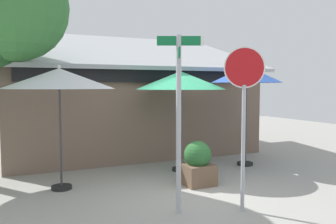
{
  "coord_description": "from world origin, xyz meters",
  "views": [
    {
      "loc": [
        -3.59,
        -6.74,
        2.25
      ],
      "look_at": [
        0.07,
        1.2,
        1.6
      ],
      "focal_mm": 37.88,
      "sensor_mm": 36.0,
      "label": 1
    }
  ],
  "objects_px": {
    "patio_umbrella_ivory_left": "(59,79)",
    "street_sign_post": "(179,108)",
    "stop_sign": "(244,99)",
    "patio_umbrella_forest_green_center": "(181,81)",
    "patio_umbrella_royal_blue_right": "(246,75)",
    "sidewalk_planter": "(198,164)"
  },
  "relations": [
    {
      "from": "patio_umbrella_royal_blue_right",
      "to": "street_sign_post",
      "type": "bearing_deg",
      "value": -142.59
    },
    {
      "from": "street_sign_post",
      "to": "stop_sign",
      "type": "relative_size",
      "value": 1.06
    },
    {
      "from": "stop_sign",
      "to": "patio_umbrella_forest_green_center",
      "type": "xyz_separation_m",
      "value": [
        0.35,
        3.17,
        0.36
      ]
    },
    {
      "from": "patio_umbrella_forest_green_center",
      "to": "patio_umbrella_royal_blue_right",
      "type": "height_order",
      "value": "patio_umbrella_royal_blue_right"
    },
    {
      "from": "stop_sign",
      "to": "patio_umbrella_forest_green_center",
      "type": "relative_size",
      "value": 1.09
    },
    {
      "from": "patio_umbrella_ivory_left",
      "to": "street_sign_post",
      "type": "bearing_deg",
      "value": -54.48
    },
    {
      "from": "patio_umbrella_forest_green_center",
      "to": "patio_umbrella_royal_blue_right",
      "type": "relative_size",
      "value": 0.94
    },
    {
      "from": "stop_sign",
      "to": "patio_umbrella_royal_blue_right",
      "type": "xyz_separation_m",
      "value": [
        2.31,
        2.99,
        0.52
      ]
    },
    {
      "from": "stop_sign",
      "to": "patio_umbrella_royal_blue_right",
      "type": "height_order",
      "value": "stop_sign"
    },
    {
      "from": "patio_umbrella_royal_blue_right",
      "to": "stop_sign",
      "type": "bearing_deg",
      "value": -127.73
    },
    {
      "from": "street_sign_post",
      "to": "stop_sign",
      "type": "bearing_deg",
      "value": -19.63
    },
    {
      "from": "street_sign_post",
      "to": "patio_umbrella_forest_green_center",
      "type": "relative_size",
      "value": 1.16
    },
    {
      "from": "street_sign_post",
      "to": "sidewalk_planter",
      "type": "relative_size",
      "value": 3.12
    },
    {
      "from": "street_sign_post",
      "to": "patio_umbrella_royal_blue_right",
      "type": "distance_m",
      "value": 4.34
    },
    {
      "from": "stop_sign",
      "to": "sidewalk_planter",
      "type": "distance_m",
      "value": 2.39
    },
    {
      "from": "stop_sign",
      "to": "patio_umbrella_ivory_left",
      "type": "distance_m",
      "value": 3.91
    },
    {
      "from": "patio_umbrella_ivory_left",
      "to": "patio_umbrella_royal_blue_right",
      "type": "height_order",
      "value": "patio_umbrella_royal_blue_right"
    },
    {
      "from": "stop_sign",
      "to": "patio_umbrella_ivory_left",
      "type": "height_order",
      "value": "stop_sign"
    },
    {
      "from": "street_sign_post",
      "to": "patio_umbrella_ivory_left",
      "type": "height_order",
      "value": "street_sign_post"
    },
    {
      "from": "patio_umbrella_ivory_left",
      "to": "patio_umbrella_royal_blue_right",
      "type": "distance_m",
      "value": 5.09
    },
    {
      "from": "patio_umbrella_forest_green_center",
      "to": "patio_umbrella_ivory_left",
      "type": "bearing_deg",
      "value": -172.16
    },
    {
      "from": "patio_umbrella_forest_green_center",
      "to": "patio_umbrella_royal_blue_right",
      "type": "bearing_deg",
      "value": -5.19
    }
  ]
}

